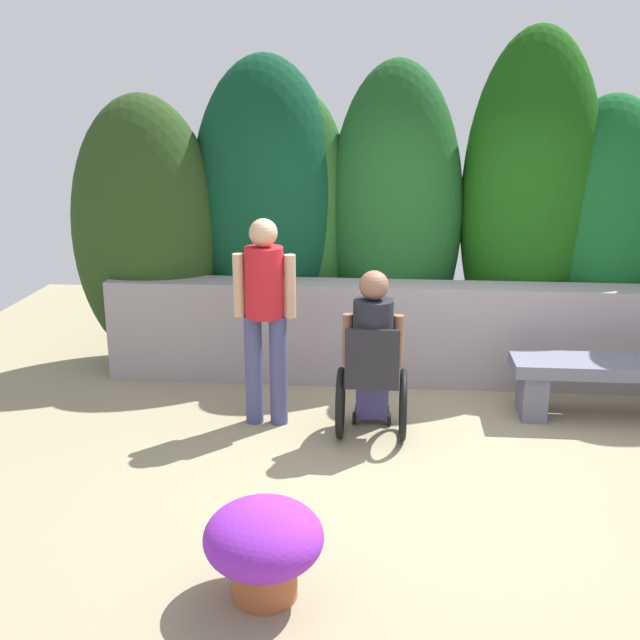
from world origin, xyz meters
TOP-DOWN VIEW (x-y plane):
  - ground_plane at (0.00, 0.00)m, footprint 10.13×10.13m
  - stone_retaining_wall at (0.00, 1.63)m, footprint 5.82×0.39m
  - hedge_backdrop at (0.07, 2.20)m, footprint 6.99×1.25m
  - stone_bench at (1.52, 0.93)m, footprint 1.69×0.45m
  - person_in_wheelchair at (-0.45, 0.41)m, footprint 0.53×0.66m
  - person_standing_companion at (-1.30, 0.59)m, footprint 0.49×0.30m
  - flower_pot_terracotta_by_wall at (-0.97, -1.68)m, footprint 0.63×0.63m

SIDE VIEW (x-z plane):
  - ground_plane at x=0.00m, z-range 0.00..0.00m
  - flower_pot_terracotta_by_wall at x=-0.97m, z-range 0.04..0.58m
  - stone_bench at x=1.52m, z-range 0.09..0.59m
  - stone_retaining_wall at x=0.00m, z-range 0.00..0.93m
  - person_in_wheelchair at x=-0.45m, z-range -0.04..1.29m
  - person_standing_companion at x=-1.30m, z-range 0.13..1.79m
  - hedge_backdrop at x=0.07m, z-range -0.18..3.09m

